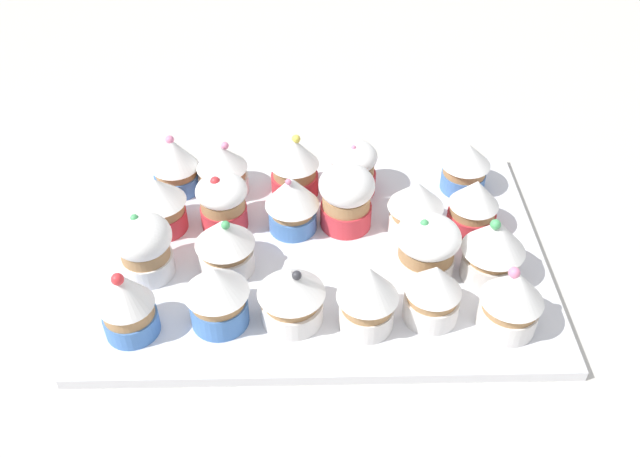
{
  "coord_description": "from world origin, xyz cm",
  "views": [
    {
      "loc": [
        -1.06,
        -54.67,
        52.01
      ],
      "look_at": [
        0.0,
        0.0,
        4.2
      ],
      "focal_mm": 38.03,
      "sensor_mm": 36.0,
      "label": 1
    }
  ],
  "objects_px": {
    "cupcake_9": "(493,247)",
    "cupcake_10": "(159,203)",
    "cupcake_5": "(512,299)",
    "cupcake_17": "(222,169)",
    "cupcake_4": "(433,292)",
    "cupcake_11": "(223,201)",
    "cupcake_20": "(465,165)",
    "cupcake_12": "(292,202)",
    "cupcake_0": "(126,303)",
    "cupcake_15": "(474,205)",
    "cupcake_16": "(175,164)",
    "cupcake_2": "(291,294)",
    "cupcake_8": "(427,246)",
    "cupcake_6": "(144,246)",
    "cupcake_18": "(294,166)",
    "cupcake_19": "(353,168)",
    "cupcake_1": "(217,294)",
    "cupcake_13": "(346,197)",
    "baking_tray": "(320,253)",
    "cupcake_7": "(225,244)",
    "cupcake_3": "(368,296)",
    "cupcake_14": "(416,206)"
  },
  "relations": [
    {
      "from": "cupcake_20",
      "to": "cupcake_13",
      "type": "bearing_deg",
      "value": -155.97
    },
    {
      "from": "cupcake_3",
      "to": "cupcake_7",
      "type": "relative_size",
      "value": 1.12
    },
    {
      "from": "cupcake_11",
      "to": "cupcake_20",
      "type": "relative_size",
      "value": 1.08
    },
    {
      "from": "baking_tray",
      "to": "cupcake_0",
      "type": "height_order",
      "value": "cupcake_0"
    },
    {
      "from": "cupcake_1",
      "to": "cupcake_19",
      "type": "distance_m",
      "value": 0.25
    },
    {
      "from": "cupcake_2",
      "to": "cupcake_8",
      "type": "distance_m",
      "value": 0.15
    },
    {
      "from": "cupcake_7",
      "to": "cupcake_12",
      "type": "bearing_deg",
      "value": 42.71
    },
    {
      "from": "cupcake_4",
      "to": "cupcake_17",
      "type": "bearing_deg",
      "value": 137.05
    },
    {
      "from": "cupcake_18",
      "to": "cupcake_17",
      "type": "bearing_deg",
      "value": 176.56
    },
    {
      "from": "cupcake_0",
      "to": "cupcake_6",
      "type": "height_order",
      "value": "cupcake_0"
    },
    {
      "from": "cupcake_17",
      "to": "cupcake_20",
      "type": "xyz_separation_m",
      "value": [
        0.29,
        0.0,
        0.0
      ]
    },
    {
      "from": "cupcake_13",
      "to": "cupcake_17",
      "type": "relative_size",
      "value": 1.14
    },
    {
      "from": "cupcake_16",
      "to": "cupcake_18",
      "type": "height_order",
      "value": "cupcake_18"
    },
    {
      "from": "cupcake_4",
      "to": "cupcake_13",
      "type": "bearing_deg",
      "value": 118.48
    },
    {
      "from": "cupcake_5",
      "to": "cupcake_8",
      "type": "distance_m",
      "value": 0.1
    },
    {
      "from": "cupcake_5",
      "to": "cupcake_17",
      "type": "distance_m",
      "value": 0.37
    },
    {
      "from": "cupcake_6",
      "to": "cupcake_13",
      "type": "bearing_deg",
      "value": 19.46
    },
    {
      "from": "cupcake_17",
      "to": "cupcake_12",
      "type": "bearing_deg",
      "value": -39.81
    },
    {
      "from": "cupcake_11",
      "to": "cupcake_20",
      "type": "bearing_deg",
      "value": 12.68
    },
    {
      "from": "baking_tray",
      "to": "cupcake_8",
      "type": "relative_size",
      "value": 7.09
    },
    {
      "from": "cupcake_7",
      "to": "cupcake_13",
      "type": "height_order",
      "value": "cupcake_13"
    },
    {
      "from": "cupcake_14",
      "to": "cupcake_9",
      "type": "bearing_deg",
      "value": -45.23
    },
    {
      "from": "cupcake_2",
      "to": "cupcake_20",
      "type": "distance_m",
      "value": 0.29
    },
    {
      "from": "cupcake_15",
      "to": "cupcake_17",
      "type": "relative_size",
      "value": 0.98
    },
    {
      "from": "cupcake_12",
      "to": "cupcake_16",
      "type": "height_order",
      "value": "cupcake_16"
    },
    {
      "from": "cupcake_12",
      "to": "cupcake_0",
      "type": "bearing_deg",
      "value": -135.84
    },
    {
      "from": "cupcake_9",
      "to": "cupcake_19",
      "type": "bearing_deg",
      "value": 132.34
    },
    {
      "from": "cupcake_16",
      "to": "cupcake_20",
      "type": "height_order",
      "value": "cupcake_16"
    },
    {
      "from": "cupcake_11",
      "to": "cupcake_1",
      "type": "bearing_deg",
      "value": -86.83
    },
    {
      "from": "cupcake_5",
      "to": "cupcake_7",
      "type": "bearing_deg",
      "value": 162.7
    },
    {
      "from": "cupcake_8",
      "to": "cupcake_12",
      "type": "height_order",
      "value": "cupcake_12"
    },
    {
      "from": "cupcake_14",
      "to": "cupcake_20",
      "type": "relative_size",
      "value": 1.07
    },
    {
      "from": "cupcake_5",
      "to": "cupcake_19",
      "type": "distance_m",
      "value": 0.26
    },
    {
      "from": "cupcake_15",
      "to": "cupcake_16",
      "type": "bearing_deg",
      "value": 166.81
    },
    {
      "from": "cupcake_5",
      "to": "cupcake_8",
      "type": "bearing_deg",
      "value": 131.49
    },
    {
      "from": "cupcake_6",
      "to": "cupcake_18",
      "type": "distance_m",
      "value": 0.2
    },
    {
      "from": "cupcake_10",
      "to": "cupcake_2",
      "type": "bearing_deg",
      "value": -43.33
    },
    {
      "from": "cupcake_7",
      "to": "cupcake_16",
      "type": "bearing_deg",
      "value": 117.09
    },
    {
      "from": "cupcake_2",
      "to": "cupcake_3",
      "type": "distance_m",
      "value": 0.07
    },
    {
      "from": "cupcake_2",
      "to": "cupcake_1",
      "type": "bearing_deg",
      "value": -178.37
    },
    {
      "from": "baking_tray",
      "to": "cupcake_18",
      "type": "xyz_separation_m",
      "value": [
        -0.03,
        0.1,
        0.05
      ]
    },
    {
      "from": "cupcake_9",
      "to": "cupcake_10",
      "type": "distance_m",
      "value": 0.36
    },
    {
      "from": "cupcake_3",
      "to": "cupcake_18",
      "type": "bearing_deg",
      "value": 108.62
    },
    {
      "from": "baking_tray",
      "to": "cupcake_6",
      "type": "bearing_deg",
      "value": -169.76
    },
    {
      "from": "cupcake_12",
      "to": "cupcake_16",
      "type": "relative_size",
      "value": 0.98
    },
    {
      "from": "cupcake_11",
      "to": "cupcake_13",
      "type": "xyz_separation_m",
      "value": [
        0.14,
        -0.0,
        0.01
      ]
    },
    {
      "from": "cupcake_0",
      "to": "cupcake_9",
      "type": "relative_size",
      "value": 1.04
    },
    {
      "from": "cupcake_9",
      "to": "cupcake_14",
      "type": "bearing_deg",
      "value": 134.77
    },
    {
      "from": "cupcake_8",
      "to": "cupcake_18",
      "type": "distance_m",
      "value": 0.19
    },
    {
      "from": "cupcake_13",
      "to": "cupcake_20",
      "type": "xyz_separation_m",
      "value": [
        0.15,
        0.06,
        -0.01
      ]
    }
  ]
}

